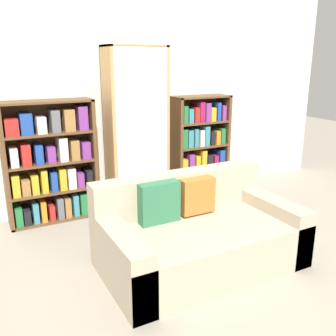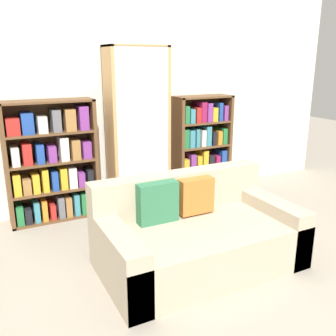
{
  "view_description": "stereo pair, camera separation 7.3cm",
  "coord_description": "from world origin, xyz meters",
  "px_view_note": "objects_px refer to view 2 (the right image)",
  "views": [
    {
      "loc": [
        -1.63,
        -1.9,
        1.76
      ],
      "look_at": [
        0.11,
        1.39,
        0.68
      ],
      "focal_mm": 40.0,
      "sensor_mm": 36.0,
      "label": 1
    },
    {
      "loc": [
        -1.57,
        -1.93,
        1.76
      ],
      "look_at": [
        0.11,
        1.39,
        0.68
      ],
      "focal_mm": 40.0,
      "sensor_mm": 36.0,
      "label": 2
    }
  ],
  "objects_px": {
    "couch": "(196,236)",
    "wine_bottle": "(177,201)",
    "bookshelf_right": "(201,147)",
    "display_cabinet": "(137,129)",
    "bookshelf_left": "(53,164)"
  },
  "relations": [
    {
      "from": "bookshelf_left",
      "to": "bookshelf_right",
      "type": "height_order",
      "value": "bookshelf_left"
    },
    {
      "from": "display_cabinet",
      "to": "wine_bottle",
      "type": "bearing_deg",
      "value": -57.32
    },
    {
      "from": "couch",
      "to": "display_cabinet",
      "type": "relative_size",
      "value": 0.89
    },
    {
      "from": "bookshelf_left",
      "to": "wine_bottle",
      "type": "distance_m",
      "value": 1.49
    },
    {
      "from": "bookshelf_right",
      "to": "display_cabinet",
      "type": "bearing_deg",
      "value": -178.98
    },
    {
      "from": "bookshelf_left",
      "to": "display_cabinet",
      "type": "height_order",
      "value": "display_cabinet"
    },
    {
      "from": "wine_bottle",
      "to": "couch",
      "type": "bearing_deg",
      "value": -110.1
    },
    {
      "from": "couch",
      "to": "wine_bottle",
      "type": "relative_size",
      "value": 4.94
    },
    {
      "from": "bookshelf_left",
      "to": "bookshelf_right",
      "type": "bearing_deg",
      "value": -0.01
    },
    {
      "from": "display_cabinet",
      "to": "bookshelf_right",
      "type": "xyz_separation_m",
      "value": [
        0.92,
        0.02,
        -0.32
      ]
    },
    {
      "from": "display_cabinet",
      "to": "couch",
      "type": "bearing_deg",
      "value": -93.76
    },
    {
      "from": "couch",
      "to": "display_cabinet",
      "type": "distance_m",
      "value": 1.72
    },
    {
      "from": "bookshelf_left",
      "to": "display_cabinet",
      "type": "distance_m",
      "value": 1.07
    },
    {
      "from": "couch",
      "to": "bookshelf_left",
      "type": "height_order",
      "value": "bookshelf_left"
    },
    {
      "from": "couch",
      "to": "bookshelf_left",
      "type": "distance_m",
      "value": 1.87
    }
  ]
}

